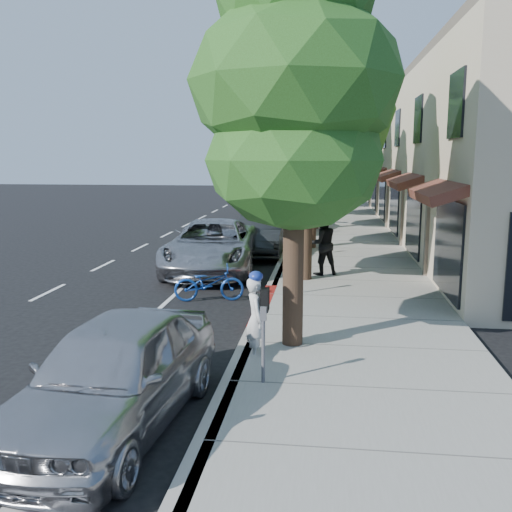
% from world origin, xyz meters
% --- Properties ---
extents(ground, '(120.00, 120.00, 0.00)m').
position_xyz_m(ground, '(0.00, 0.00, 0.00)').
color(ground, black).
rests_on(ground, ground).
extents(sidewalk, '(4.60, 56.00, 0.15)m').
position_xyz_m(sidewalk, '(2.30, 8.00, 0.07)').
color(sidewalk, gray).
rests_on(sidewalk, ground).
extents(curb, '(0.30, 56.00, 0.15)m').
position_xyz_m(curb, '(0.00, 8.00, 0.07)').
color(curb, '#9E998E').
rests_on(curb, ground).
extents(curb_red_segment, '(0.32, 4.00, 0.15)m').
position_xyz_m(curb_red_segment, '(0.00, 1.00, 0.07)').
color(curb_red_segment, maroon).
rests_on(curb_red_segment, ground).
extents(storefront_building, '(10.00, 36.00, 7.00)m').
position_xyz_m(storefront_building, '(9.60, 18.00, 3.50)').
color(storefront_building, '#C7B599').
rests_on(storefront_building, ground).
extents(street_tree_0, '(3.93, 3.93, 7.76)m').
position_xyz_m(street_tree_0, '(0.90, -2.00, 4.97)').
color(street_tree_0, black).
rests_on(street_tree_0, ground).
extents(street_tree_1, '(5.03, 5.03, 7.98)m').
position_xyz_m(street_tree_1, '(0.90, 4.00, 4.89)').
color(street_tree_1, black).
rests_on(street_tree_1, ground).
extents(street_tree_2, '(4.35, 4.35, 7.23)m').
position_xyz_m(street_tree_2, '(0.90, 10.00, 4.48)').
color(street_tree_2, black).
rests_on(street_tree_2, ground).
extents(street_tree_3, '(4.70, 4.70, 8.03)m').
position_xyz_m(street_tree_3, '(0.90, 16.00, 5.01)').
color(street_tree_3, black).
rests_on(street_tree_3, ground).
extents(street_tree_4, '(4.93, 4.93, 8.02)m').
position_xyz_m(street_tree_4, '(0.90, 22.00, 4.94)').
color(street_tree_4, black).
rests_on(street_tree_4, ground).
extents(street_tree_5, '(4.80, 4.80, 7.80)m').
position_xyz_m(street_tree_5, '(0.90, 28.00, 4.81)').
color(street_tree_5, black).
rests_on(street_tree_5, ground).
extents(cyclist, '(0.51, 0.65, 1.58)m').
position_xyz_m(cyclist, '(0.25, -2.55, 0.79)').
color(cyclist, silver).
rests_on(cyclist, ground).
extents(bicycle, '(1.92, 1.02, 0.96)m').
position_xyz_m(bicycle, '(-1.52, 1.63, 0.48)').
color(bicycle, '#164099').
rests_on(bicycle, ground).
extents(silver_suv, '(3.18, 6.25, 1.69)m').
position_xyz_m(silver_suv, '(-2.20, 5.50, 0.85)').
color(silver_suv, '#A6A5AA').
rests_on(silver_suv, ground).
extents(dark_sedan, '(1.77, 4.83, 1.58)m').
position_xyz_m(dark_sedan, '(-0.98, 9.00, 0.79)').
color(dark_sedan, black).
rests_on(dark_sedan, ground).
extents(white_pickup, '(3.06, 5.96, 1.65)m').
position_xyz_m(white_pickup, '(-0.50, 15.00, 0.83)').
color(white_pickup, silver).
rests_on(white_pickup, ground).
extents(dark_suv_far, '(2.23, 5.13, 1.72)m').
position_xyz_m(dark_suv_far, '(-2.20, 22.80, 0.86)').
color(dark_suv_far, black).
rests_on(dark_suv_far, ground).
extents(near_car_a, '(2.28, 4.79, 1.58)m').
position_xyz_m(near_car_a, '(-1.37, -5.50, 0.79)').
color(near_car_a, '#ADACB1').
rests_on(near_car_a, ground).
extents(pedestrian, '(1.14, 1.03, 1.93)m').
position_xyz_m(pedestrian, '(1.39, 4.72, 1.12)').
color(pedestrian, black).
rests_on(pedestrian, sidewalk).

